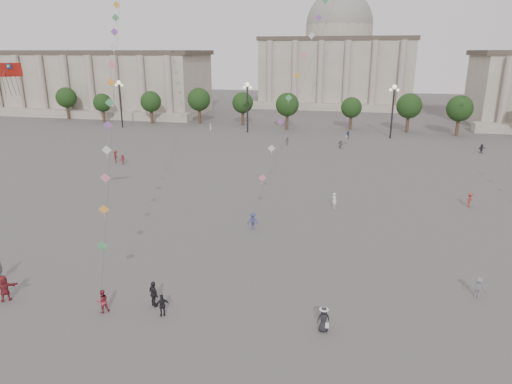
# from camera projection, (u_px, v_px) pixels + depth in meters

# --- Properties ---
(ground) EXTENTS (360.00, 360.00, 0.00)m
(ground) POSITION_uv_depth(u_px,v_px,m) (210.00, 311.00, 31.08)
(ground) COLOR #4F4D4A
(ground) RESTS_ON ground
(hall_west) EXTENTS (84.00, 26.22, 17.20)m
(hall_west) POSITION_uv_depth(u_px,v_px,m) (67.00, 82.00, 132.22)
(hall_west) COLOR gray
(hall_west) RESTS_ON ground
(hall_central) EXTENTS (48.30, 34.30, 35.50)m
(hall_central) POSITION_uv_depth(u_px,v_px,m) (337.00, 60.00, 147.09)
(hall_central) COLOR gray
(hall_central) RESTS_ON ground
(tree_row) EXTENTS (137.12, 5.12, 8.00)m
(tree_row) POSITION_uv_depth(u_px,v_px,m) (321.00, 105.00, 102.05)
(tree_row) COLOR #3C2D1E
(tree_row) RESTS_ON ground
(lamp_post_far_west) EXTENTS (2.00, 0.90, 10.65)m
(lamp_post_far_west) POSITION_uv_depth(u_px,v_px,m) (120.00, 95.00, 103.79)
(lamp_post_far_west) COLOR #262628
(lamp_post_far_west) RESTS_ON ground
(lamp_post_mid_west) EXTENTS (2.00, 0.90, 10.65)m
(lamp_post_mid_west) POSITION_uv_depth(u_px,v_px,m) (247.00, 98.00, 97.28)
(lamp_post_mid_west) COLOR #262628
(lamp_post_mid_west) RESTS_ON ground
(lamp_post_mid_east) EXTENTS (2.00, 0.90, 10.65)m
(lamp_post_mid_east) POSITION_uv_depth(u_px,v_px,m) (393.00, 102.00, 90.77)
(lamp_post_mid_east) COLOR #262628
(lamp_post_mid_east) RESTS_ON ground
(person_crowd_0) EXTENTS (1.04, 0.74, 1.63)m
(person_crowd_0) POSITION_uv_depth(u_px,v_px,m) (348.00, 135.00, 92.05)
(person_crowd_0) COLOR navy
(person_crowd_0) RESTS_ON ground
(person_crowd_2) EXTENTS (1.05, 1.16, 1.56)m
(person_crowd_2) POSITION_uv_depth(u_px,v_px,m) (123.00, 160.00, 71.04)
(person_crowd_2) COLOR maroon
(person_crowd_2) RESTS_ON ground
(person_crowd_4) EXTENTS (1.02, 1.61, 1.66)m
(person_crowd_4) POSITION_uv_depth(u_px,v_px,m) (346.00, 140.00, 86.77)
(person_crowd_4) COLOR silver
(person_crowd_4) RESTS_ON ground
(person_crowd_6) EXTENTS (1.11, 0.72, 1.61)m
(person_crowd_6) POSITION_uv_depth(u_px,v_px,m) (478.00, 287.00, 32.54)
(person_crowd_6) COLOR slate
(person_crowd_6) RESTS_ON ground
(person_crowd_8) EXTENTS (1.14, 1.24, 1.67)m
(person_crowd_8) POSITION_uv_depth(u_px,v_px,m) (470.00, 200.00, 51.64)
(person_crowd_8) COLOR maroon
(person_crowd_8) RESTS_ON ground
(person_crowd_9) EXTENTS (1.54, 1.13, 1.61)m
(person_crowd_9) POSITION_uv_depth(u_px,v_px,m) (482.00, 149.00, 78.85)
(person_crowd_9) COLOR black
(person_crowd_9) RESTS_ON ground
(person_crowd_10) EXTENTS (0.80, 0.84, 1.92)m
(person_crowd_10) POSITION_uv_depth(u_px,v_px,m) (211.00, 128.00, 99.00)
(person_crowd_10) COLOR #B9BAB5
(person_crowd_10) RESTS_ON ground
(person_crowd_12) EXTENTS (1.41, 1.29, 1.57)m
(person_crowd_12) POSITION_uv_depth(u_px,v_px,m) (341.00, 144.00, 82.74)
(person_crowd_12) COLOR slate
(person_crowd_12) RESTS_ON ground
(person_crowd_13) EXTENTS (0.77, 0.77, 1.80)m
(person_crowd_13) POSITION_uv_depth(u_px,v_px,m) (334.00, 200.00, 51.21)
(person_crowd_13) COLOR white
(person_crowd_13) RESTS_ON ground
(person_crowd_16) EXTENTS (0.94, 0.54, 1.51)m
(person_crowd_16) POSITION_uv_depth(u_px,v_px,m) (287.00, 141.00, 85.44)
(person_crowd_16) COLOR slate
(person_crowd_16) RESTS_ON ground
(person_crowd_17) EXTENTS (0.93, 1.36, 1.94)m
(person_crowd_17) POSITION_uv_depth(u_px,v_px,m) (116.00, 157.00, 72.26)
(person_crowd_17) COLOR maroon
(person_crowd_17) RESTS_ON ground
(tourist_1) EXTENTS (1.16, 1.03, 1.89)m
(tourist_1) POSITION_uv_depth(u_px,v_px,m) (154.00, 294.00, 31.39)
(tourist_1) COLOR black
(tourist_1) RESTS_ON ground
(tourist_2) EXTENTS (1.75, 1.59, 1.94)m
(tourist_2) POSITION_uv_depth(u_px,v_px,m) (4.00, 288.00, 32.09)
(tourist_2) COLOR maroon
(tourist_2) RESTS_ON ground
(tourist_3) EXTENTS (1.16, 0.97, 1.86)m
(tourist_3) POSITION_uv_depth(u_px,v_px,m) (0.00, 269.00, 35.03)
(tourist_3) COLOR slate
(tourist_3) RESTS_ON ground
(tourist_4) EXTENTS (0.99, 0.85, 1.59)m
(tourist_4) POSITION_uv_depth(u_px,v_px,m) (162.00, 305.00, 30.27)
(tourist_4) COLOR black
(tourist_4) RESTS_ON ground
(kite_flyer_0) EXTENTS (1.02, 1.00, 1.66)m
(kite_flyer_0) POSITION_uv_depth(u_px,v_px,m) (103.00, 301.00, 30.73)
(kite_flyer_0) COLOR maroon
(kite_flyer_0) RESTS_ON ground
(kite_flyer_1) EXTENTS (1.17, 0.79, 1.68)m
(kite_flyer_1) POSITION_uv_depth(u_px,v_px,m) (253.00, 221.00, 45.14)
(kite_flyer_1) COLOR navy
(kite_flyer_1) RESTS_ON ground
(hat_person) EXTENTS (0.93, 0.73, 1.69)m
(hat_person) POSITION_uv_depth(u_px,v_px,m) (324.00, 319.00, 28.59)
(hat_person) COLOR black
(hat_person) RESTS_ON ground
(dragon_kite) EXTENTS (2.10, 7.76, 19.70)m
(dragon_kite) POSITION_uv_depth(u_px,v_px,m) (6.00, 81.00, 33.75)
(dragon_kite) COLOR #AD1A12
(dragon_kite) RESTS_ON ground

